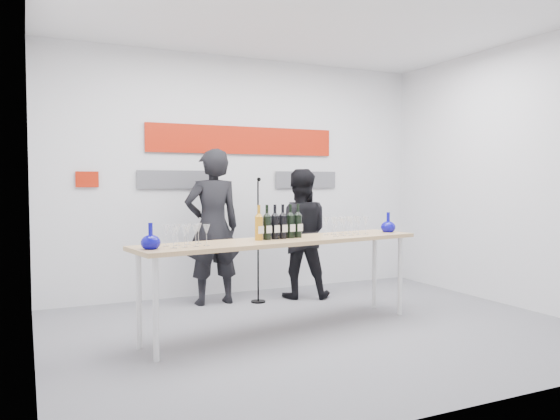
% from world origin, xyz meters
% --- Properties ---
extents(ground, '(5.00, 5.00, 0.00)m').
position_xyz_m(ground, '(0.00, 0.00, 0.00)').
color(ground, slate).
rests_on(ground, ground).
extents(back_wall, '(5.00, 0.04, 3.00)m').
position_xyz_m(back_wall, '(0.00, 2.00, 1.50)').
color(back_wall, silver).
rests_on(back_wall, ground).
extents(signage, '(3.38, 0.02, 0.79)m').
position_xyz_m(signage, '(-0.06, 1.97, 1.81)').
color(signage, '#B11B07').
rests_on(signage, back_wall).
extents(tasting_table, '(2.98, 1.03, 0.88)m').
position_xyz_m(tasting_table, '(-0.31, 0.12, 0.81)').
color(tasting_table, tan).
rests_on(tasting_table, ground).
extents(wine_bottles, '(0.53, 0.16, 0.33)m').
position_xyz_m(wine_bottles, '(-0.35, 0.16, 1.04)').
color(wine_bottles, '#BF7F19').
rests_on(wine_bottles, tasting_table).
extents(decanter_left, '(0.16, 0.16, 0.21)m').
position_xyz_m(decanter_left, '(-1.63, -0.12, 0.99)').
color(decanter_left, '#0B0899').
rests_on(decanter_left, tasting_table).
extents(decanter_right, '(0.16, 0.16, 0.21)m').
position_xyz_m(decanter_right, '(1.03, 0.30, 0.99)').
color(decanter_right, '#0B0899').
rests_on(decanter_right, tasting_table).
extents(glasses_left, '(0.39, 0.27, 0.18)m').
position_xyz_m(glasses_left, '(-1.31, -0.03, 0.97)').
color(glasses_left, silver).
rests_on(glasses_left, tasting_table).
extents(glasses_right, '(0.48, 0.28, 0.18)m').
position_xyz_m(glasses_right, '(0.46, 0.24, 0.97)').
color(glasses_right, silver).
rests_on(glasses_right, tasting_table).
extents(presenter_left, '(0.66, 0.43, 1.80)m').
position_xyz_m(presenter_left, '(-0.58, 1.49, 0.90)').
color(presenter_left, black).
rests_on(presenter_left, ground).
extents(presenter_right, '(0.95, 0.86, 1.58)m').
position_xyz_m(presenter_right, '(0.50, 1.38, 0.79)').
color(presenter_right, black).
rests_on(presenter_right, ground).
extents(mic_stand, '(0.17, 0.17, 1.47)m').
position_xyz_m(mic_stand, '(-0.07, 1.33, 0.45)').
color(mic_stand, black).
rests_on(mic_stand, ground).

